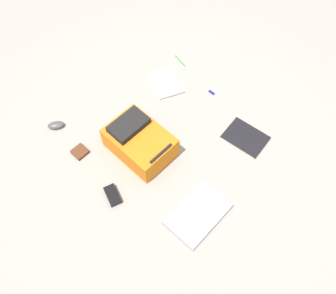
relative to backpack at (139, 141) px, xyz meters
name	(u,v)px	position (x,y,z in m)	size (l,w,h in m)	color
ground_plane	(167,151)	(-0.13, 0.12, -0.09)	(4.08, 4.08, 0.00)	gray
backpack	(139,141)	(0.00, 0.00, 0.00)	(0.33, 0.43, 0.21)	orange
laptop	(198,214)	(0.00, 0.56, -0.07)	(0.39, 0.28, 0.03)	#929296
book_manual	(166,83)	(-0.46, -0.32, -0.08)	(0.26, 0.29, 0.02)	silver
book_blue	(245,138)	(-0.58, 0.36, -0.08)	(0.25, 0.30, 0.01)	silver
computer_mouse	(56,125)	(0.33, -0.48, -0.07)	(0.06, 0.11, 0.04)	#4C4C51
power_brick	(113,195)	(0.32, 0.16, -0.07)	(0.07, 0.13, 0.03)	black
pen_black	(180,61)	(-0.68, -0.42, -0.09)	(0.01, 0.01, 0.13)	#198C33
earbud_pouch	(80,152)	(0.31, -0.21, -0.08)	(0.09, 0.09, 0.02)	#59331E
usb_stick	(212,92)	(-0.66, -0.05, -0.09)	(0.02, 0.05, 0.01)	#191999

